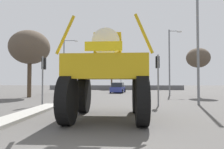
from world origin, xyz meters
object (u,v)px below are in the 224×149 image
(bare_tree_far_center, at_px, (112,67))
(sedan_ahead, at_px, (118,88))
(streetlight_far_left, at_px, (65,63))
(traffic_signal_far_left, at_px, (121,73))
(traffic_signal_near_left, at_px, (44,70))
(streetlight_far_right, at_px, (170,59))
(bare_tree_left, at_px, (30,48))
(streetlight_near_right, at_px, (200,34))
(bare_tree_right, at_px, (198,58))
(traffic_signal_near_right, at_px, (158,69))
(traffic_signal_far_right, at_px, (142,77))
(oversize_sprayer, at_px, (108,74))

(bare_tree_far_center, bearing_deg, sedan_ahead, -82.58)
(streetlight_far_left, bearing_deg, sedan_ahead, -6.75)
(streetlight_far_left, bearing_deg, traffic_signal_far_left, 13.76)
(traffic_signal_near_left, height_order, streetlight_far_right, streetlight_far_right)
(sedan_ahead, relative_size, traffic_signal_near_left, 1.22)
(traffic_signal_near_left, bearing_deg, sedan_ahead, 71.75)
(streetlight_far_left, distance_m, bare_tree_left, 9.84)
(streetlight_near_right, distance_m, streetlight_far_right, 10.37)
(bare_tree_right, distance_m, bare_tree_far_center, 21.69)
(traffic_signal_far_left, bearing_deg, traffic_signal_near_left, -106.62)
(traffic_signal_near_left, xyz_separation_m, traffic_signal_far_left, (5.57, 18.67, 0.46))
(traffic_signal_near_right, bearing_deg, traffic_signal_far_right, 87.82)
(traffic_signal_far_right, xyz_separation_m, streetlight_near_right, (2.49, -18.09, 2.76))
(traffic_signal_far_right, distance_m, streetlight_near_right, 18.46)
(traffic_signal_near_left, bearing_deg, traffic_signal_far_right, 64.41)
(oversize_sprayer, relative_size, streetlight_far_right, 0.64)
(streetlight_near_right, distance_m, bare_tree_right, 7.84)
(oversize_sprayer, relative_size, streetlight_far_left, 0.64)
(traffic_signal_far_left, bearing_deg, streetlight_far_right, -51.47)
(streetlight_far_left, bearing_deg, traffic_signal_near_right, -55.58)
(traffic_signal_far_right, bearing_deg, bare_tree_left, -137.89)
(oversize_sprayer, relative_size, sedan_ahead, 1.22)
(traffic_signal_near_right, relative_size, bare_tree_far_center, 0.63)
(traffic_signal_far_left, height_order, traffic_signal_far_right, traffic_signal_far_left)
(streetlight_near_right, bearing_deg, bare_tree_left, 158.38)
(streetlight_near_right, xyz_separation_m, streetlight_far_left, (-14.54, 15.95, -0.59))
(traffic_signal_near_right, xyz_separation_m, streetlight_far_left, (-11.34, 16.55, 1.96))
(sedan_ahead, relative_size, bare_tree_left, 0.60)
(traffic_signal_far_right, distance_m, bare_tree_left, 17.97)
(bare_tree_right, bearing_deg, sedan_ahead, 139.31)
(streetlight_near_right, height_order, bare_tree_right, streetlight_near_right)
(oversize_sprayer, bearing_deg, streetlight_far_right, -21.86)
(bare_tree_left, xyz_separation_m, bare_tree_right, (18.22, 1.14, -1.11))
(traffic_signal_far_left, relative_size, streetlight_near_right, 0.44)
(oversize_sprayer, xyz_separation_m, streetlight_far_left, (-8.13, 21.49, 2.49))
(oversize_sprayer, height_order, streetlight_near_right, streetlight_near_right)
(traffic_signal_far_right, bearing_deg, bare_tree_right, -64.76)
(streetlight_far_left, bearing_deg, streetlight_far_right, -20.69)
(sedan_ahead, bearing_deg, traffic_signal_far_left, 0.29)
(traffic_signal_near_left, distance_m, bare_tree_left, 8.46)
(oversize_sprayer, distance_m, sedan_ahead, 20.56)
(traffic_signal_near_right, bearing_deg, bare_tree_far_center, 99.64)
(oversize_sprayer, bearing_deg, bare_tree_left, 39.19)
(traffic_signal_near_right, relative_size, bare_tree_right, 0.67)
(traffic_signal_far_right, distance_m, bare_tree_right, 12.02)
(bare_tree_left, xyz_separation_m, bare_tree_far_center, (7.85, 20.19, -0.82))
(sedan_ahead, height_order, streetlight_near_right, streetlight_near_right)
(oversize_sprayer, distance_m, streetlight_far_right, 17.40)
(bare_tree_far_center, bearing_deg, streetlight_far_right, -63.27)
(oversize_sprayer, distance_m, bare_tree_far_center, 32.05)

